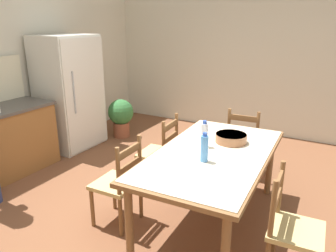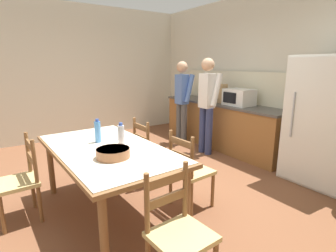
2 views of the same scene
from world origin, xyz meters
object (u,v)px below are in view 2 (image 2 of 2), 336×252
Objects in this scene: dining_table at (107,154)px; chair_head_end at (178,233)px; microwave at (239,97)px; paper_bag at (220,93)px; refrigerator at (325,121)px; person_at_counter at (207,101)px; bottle_off_centre at (121,136)px; person_at_sink at (182,98)px; chair_side_near_left at (20,181)px; serving_bowl at (113,152)px; bottle_near_centre at (98,132)px; chair_side_far_right at (189,171)px; chair_side_far_left at (150,151)px.

dining_table is 1.26m from chair_head_end.
microwave is 1.39× the size of paper_bag.
person_at_counter is (-1.83, -0.50, 0.10)m from refrigerator.
person_at_sink is (-1.79, 2.15, 0.06)m from bottle_off_centre.
refrigerator is 3.84m from chair_side_near_left.
serving_bowl is 3.11m from person_at_sink.
paper_bag is at bearing 107.58° from bottle_near_centre.
bottle_off_centre is 1.16m from chair_side_near_left.
chair_side_far_right is at bearing 86.04° from serving_bowl.
person_at_counter is at bearing 96.79° from chair_side_near_left.
chair_side_far_left reaches higher than dining_table.
dining_table is 7.16× the size of bottle_off_centre.
person_at_sink is at bearing 130.93° from serving_bowl.
person_at_counter is at bearing -69.42° from paper_bag.
microwave is 1.85× the size of bottle_near_centre.
bottle_off_centre is at bearing 141.37° from serving_bowl.
paper_bag is at bearing -49.93° from person_at_sink.
bottle_near_centre is (0.88, -2.79, -0.18)m from paper_bag.
person_at_counter reaches higher than bottle_near_centre.
chair_side_near_left is 3.41m from person_at_sink.
chair_side_near_left is at bearing -157.16° from person_at_sink.
chair_side_far_left is (-0.55, 0.66, -0.45)m from bottle_off_centre.
dining_table is 2.12× the size of chair_side_far_left.
paper_bag is (-2.02, 0.01, 0.20)m from refrigerator.
refrigerator reaches higher than chair_side_far_right.
chair_side_far_right is at bearing -62.07° from microwave.
dining_table is at bearing 60.22° from chair_side_far_right.
chair_side_far_left is at bearing -162.38° from person_at_counter.
person_at_counter is (-1.02, 2.13, 0.09)m from bottle_off_centre.
microwave is 3.66m from chair_side_near_left.
bottle_near_centre is 1.54m from chair_head_end.
dining_table is 2.46m from person_at_counter.
chair_side_far_right is 1.82m from chair_side_near_left.
serving_bowl is 1.12m from chair_side_near_left.
dining_table is 2.86m from person_at_sink.
dining_table is 2.12× the size of chair_side_near_left.
bottle_near_centre is (-1.14, -2.77, 0.01)m from refrigerator.
chair_side_far_right and chair_head_end have the same top height.
refrigerator reaches higher than bottle_off_centre.
chair_side_far_left is at bearing -124.47° from refrigerator.
bottle_off_centre is at bearing -65.44° from paper_bag.
refrigerator is 3.00m from bottle_near_centre.
dining_table is 0.95m from chair_side_far_right.
dining_table is at bearing -68.05° from paper_bag.
microwave is 0.55× the size of chair_head_end.
chair_side_far_right is 1.00× the size of chair_head_end.
bottle_near_centre is at bearing 88.28° from chair_head_end.
chair_side_far_right is at bearing 66.06° from bottle_off_centre.
serving_bowl is 0.96m from chair_side_far_right.
bottle_near_centre is at bearing -163.11° from person_at_counter.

